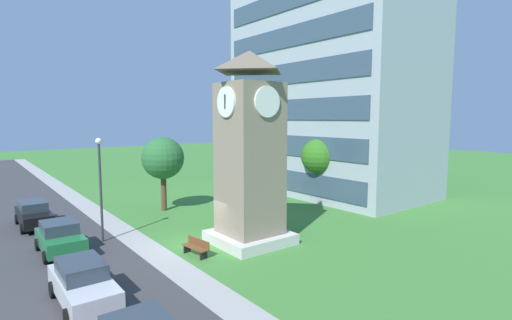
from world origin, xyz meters
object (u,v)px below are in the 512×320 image
street_lamp (100,178)px  tree_streetside (319,157)px  clock_tower (250,159)px  park_bench (196,247)px  tree_by_building (163,159)px  parked_car_green (60,237)px  parked_car_black (34,214)px  parked_car_silver (83,283)px

street_lamp → tree_streetside: size_ratio=1.10×
clock_tower → park_bench: (0.01, -3.54, -4.47)m
street_lamp → tree_by_building: street_lamp is taller
tree_streetside → parked_car_green: size_ratio=1.38×
park_bench → tree_streetside: (-4.76, 14.36, 3.54)m
tree_by_building → parked_car_green: size_ratio=1.44×
street_lamp → tree_streetside: 17.61m
tree_by_building → parked_car_black: (-1.10, -8.81, -3.25)m
park_bench → parked_car_black: parked_car_black is taller
parked_car_green → parked_car_silver: (6.85, -0.48, 0.00)m
parked_car_black → parked_car_silver: size_ratio=1.04×
parked_car_green → clock_tower: bearing=62.3°
parked_car_silver → tree_streetside: bearing=108.4°
street_lamp → parked_car_green: bearing=-75.7°
park_bench → tree_by_building: tree_by_building is taller
clock_tower → street_lamp: size_ratio=1.80×
tree_streetside → clock_tower: bearing=-66.3°
street_lamp → tree_by_building: (-4.98, 6.10, 0.34)m
clock_tower → park_bench: 5.70m
park_bench → tree_by_building: 11.39m
tree_streetside → tree_by_building: size_ratio=0.96×
clock_tower → tree_by_building: size_ratio=1.90×
park_bench → parked_car_green: size_ratio=0.46×
street_lamp → parked_car_silver: bearing=-20.9°
clock_tower → tree_streetside: 11.85m
clock_tower → parked_car_silver: clock_tower is taller
tree_by_building → parked_car_black: tree_by_building is taller
parked_car_black → park_bench: bearing=27.4°
tree_by_building → parked_car_silver: tree_by_building is taller
park_bench → parked_car_green: (-4.82, -5.61, 0.40)m
park_bench → parked_car_silver: 6.43m
tree_streetside → tree_by_building: 12.80m
parked_car_silver → street_lamp: bearing=159.1°
tree_by_building → clock_tower: bearing=3.8°
tree_streetside → parked_car_black: 21.63m
parked_car_green → tree_by_building: bearing=123.4°
street_lamp → tree_by_building: size_ratio=1.06×
clock_tower → tree_streetside: clock_tower is taller
street_lamp → parked_car_black: 7.26m
parked_car_green → parked_car_silver: bearing=-4.0°
parked_car_green → parked_car_silver: same height
clock_tower → tree_by_building: bearing=-176.2°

